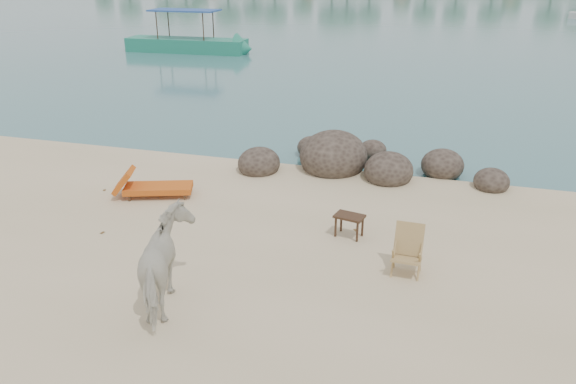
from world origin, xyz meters
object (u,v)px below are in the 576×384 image
lounge_chair (158,186)px  deck_chair (407,254)px  cow (168,265)px  side_table (349,227)px  boat_near (185,17)px  boulders (354,162)px

lounge_chair → deck_chair: (5.46, -1.83, 0.13)m
cow → lounge_chair: 4.31m
deck_chair → side_table: bearing=138.9°
cow → deck_chair: bearing=-172.1°
cow → boat_near: bearing=-86.6°
side_table → deck_chair: size_ratio=0.66×
cow → deck_chair: cow is taller
side_table → lounge_chair: bearing=-177.6°
cow → boat_near: (-10.73, 22.98, 1.14)m
boulders → side_table: boulders is taller
boulders → deck_chair: size_ratio=7.89×
boat_near → side_table: bearing=-59.2°
boulders → deck_chair: (1.68, -4.65, 0.17)m
boulders → side_table: bearing=-81.4°
side_table → cow: bearing=-113.8°
deck_chair → boulders: bearing=112.0°
deck_chair → boat_near: boat_near is taller
cow → lounge_chair: (-2.18, 3.70, -0.43)m
side_table → boat_near: size_ratio=0.07×
lounge_chair → side_table: bearing=-29.3°
cow → deck_chair: size_ratio=2.07×
boulders → boat_near: size_ratio=0.83×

